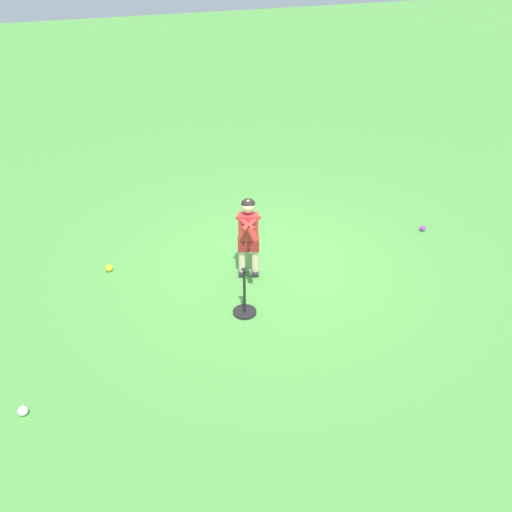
{
  "coord_description": "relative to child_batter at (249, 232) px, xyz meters",
  "views": [
    {
      "loc": [
        2.37,
        6.23,
        4.21
      ],
      "look_at": [
        0.41,
        0.47,
        0.45
      ],
      "focal_mm": 40.8,
      "sensor_mm": 36.0,
      "label": 1
    }
  ],
  "objects": [
    {
      "name": "play_ball_midfield",
      "position": [
        1.72,
        -0.68,
        -0.6
      ],
      "size": [
        0.1,
        0.1,
        0.1
      ],
      "primitive_type": "sphere",
      "color": "yellow",
      "rests_on": "ground"
    },
    {
      "name": "batting_tee",
      "position": [
        0.3,
        0.76,
        -0.55
      ],
      "size": [
        0.28,
        0.28,
        0.62
      ],
      "color": "black",
      "rests_on": "ground"
    },
    {
      "name": "ground_plane",
      "position": [
        -0.42,
        -0.2,
        -0.65
      ],
      "size": [
        40.0,
        40.0,
        0.0
      ],
      "primitive_type": "plane",
      "color": "#519942"
    },
    {
      "name": "play_ball_far_right",
      "position": [
        -2.81,
        -0.3,
        -0.61
      ],
      "size": [
        0.08,
        0.08,
        0.08
      ],
      "primitive_type": "sphere",
      "color": "purple",
      "rests_on": "ground"
    },
    {
      "name": "child_batter",
      "position": [
        0.0,
        0.0,
        0.0
      ],
      "size": [
        0.31,
        0.78,
        1.08
      ],
      "color": "#232328",
      "rests_on": "ground"
    },
    {
      "name": "play_ball_near_batter",
      "position": [
        2.79,
        1.6,
        -0.6
      ],
      "size": [
        0.1,
        0.1,
        0.1
      ],
      "primitive_type": "sphere",
      "color": "white",
      "rests_on": "ground"
    }
  ]
}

